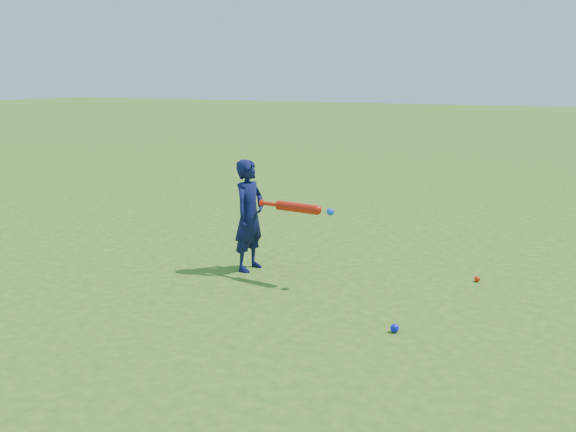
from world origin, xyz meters
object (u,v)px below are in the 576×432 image
(child, at_px, (249,215))
(bat_swing, at_px, (300,208))
(ground_ball_red, at_px, (477,279))
(ground_ball_blue, at_px, (395,328))

(child, relative_size, bat_swing, 1.39)
(ground_ball_red, xyz_separation_m, bat_swing, (-1.67, -0.78, 0.75))
(child, bearing_deg, ground_ball_red, -69.44)
(child, distance_m, bat_swing, 0.71)
(ground_ball_red, relative_size, ground_ball_blue, 0.83)
(ground_ball_blue, relative_size, bat_swing, 0.08)
(child, bearing_deg, ground_ball_blue, -112.49)
(ground_ball_blue, xyz_separation_m, bat_swing, (-1.29, 0.89, 0.75))
(ground_ball_red, height_order, ground_ball_blue, ground_ball_blue)
(ground_ball_blue, bearing_deg, bat_swing, 145.19)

